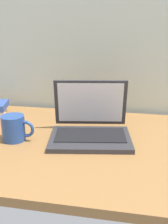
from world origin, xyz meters
TOP-DOWN VIEW (x-y plane):
  - desk at (0.00, 0.00)m, footprint 1.60×0.76m
  - laptop at (0.04, 0.05)m, footprint 0.34×0.31m
  - coffee_mug at (-0.24, -0.04)m, footprint 0.13×0.09m

SIDE VIEW (x-z plane):
  - desk at x=0.00m, z-range 0.00..0.03m
  - laptop at x=0.04m, z-range -0.03..0.18m
  - coffee_mug at x=-0.24m, z-range 0.03..0.13m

